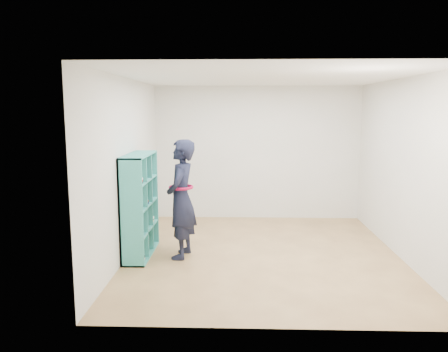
{
  "coord_description": "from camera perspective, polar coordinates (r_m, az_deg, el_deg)",
  "views": [
    {
      "loc": [
        -0.38,
        -6.3,
        2.16
      ],
      "look_at": [
        -0.59,
        0.3,
        1.14
      ],
      "focal_mm": 35.0,
      "sensor_mm": 36.0,
      "label": 1
    }
  ],
  "objects": [
    {
      "name": "smartphone",
      "position": [
        6.44,
        -6.65,
        -1.84
      ],
      "size": [
        0.03,
        0.1,
        0.14
      ],
      "rotation": [
        0.28,
        0.0,
        -0.15
      ],
      "color": "silver",
      "rests_on": "person"
    },
    {
      "name": "bookshelf",
      "position": [
        6.57,
        -11.15,
        -3.92
      ],
      "size": [
        0.33,
        1.13,
        1.51
      ],
      "color": "teal",
      "rests_on": "floor"
    },
    {
      "name": "wall_front",
      "position": [
        4.16,
        7.07,
        -3.2
      ],
      "size": [
        4.0,
        0.02,
        2.6
      ],
      "primitive_type": "cube",
      "color": "silver",
      "rests_on": "floor"
    },
    {
      "name": "wall_left",
      "position": [
        6.56,
        -12.45,
        1.05
      ],
      "size": [
        0.02,
        4.5,
        2.6
      ],
      "primitive_type": "cube",
      "color": "silver",
      "rests_on": "floor"
    },
    {
      "name": "ceiling",
      "position": [
        6.33,
        5.43,
        12.73
      ],
      "size": [
        4.5,
        4.5,
        0.0
      ],
      "primitive_type": "plane",
      "color": "white",
      "rests_on": "wall_back"
    },
    {
      "name": "person",
      "position": [
        6.35,
        -5.6,
        -3.01
      ],
      "size": [
        0.49,
        0.68,
        1.73
      ],
      "rotation": [
        0.0,
        0.0,
        -1.69
      ],
      "color": "black",
      "rests_on": "floor"
    },
    {
      "name": "wall_right",
      "position": [
        6.79,
        22.36,
        0.84
      ],
      "size": [
        0.02,
        4.5,
        2.6
      ],
      "primitive_type": "cube",
      "color": "silver",
      "rests_on": "floor"
    },
    {
      "name": "wall_back",
      "position": [
        8.6,
        4.39,
        3.01
      ],
      "size": [
        4.0,
        0.02,
        2.6
      ],
      "primitive_type": "cube",
      "color": "silver",
      "rests_on": "floor"
    },
    {
      "name": "floor",
      "position": [
        6.67,
        5.1,
        -10.14
      ],
      "size": [
        4.5,
        4.5,
        0.0
      ],
      "primitive_type": "plane",
      "color": "olive",
      "rests_on": "ground"
    }
  ]
}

